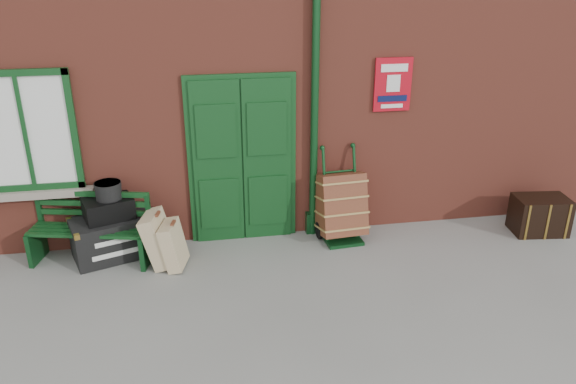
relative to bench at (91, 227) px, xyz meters
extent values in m
plane|color=gray|center=(2.26, -1.18, -0.46)|extent=(80.00, 80.00, 0.00)
cube|color=brown|center=(2.26, 2.32, 1.54)|extent=(10.00, 4.00, 4.00)
cube|color=#103D18|center=(1.96, 0.28, 0.64)|extent=(1.42, 0.12, 2.32)
cube|color=white|center=(-0.64, 0.27, 1.19)|extent=(1.20, 0.08, 1.50)
cylinder|color=#0E3817|center=(2.91, 0.24, 1.54)|extent=(0.10, 0.10, 4.00)
cube|color=red|center=(3.96, 0.29, 1.59)|extent=(0.50, 0.03, 0.70)
cube|color=#103D18|center=(-0.02, -0.07, -0.02)|extent=(1.53, 0.72, 0.04)
cube|color=#103D18|center=(0.03, 0.14, 0.26)|extent=(1.45, 0.37, 0.39)
cube|color=#0E3817|center=(-0.71, 0.09, -0.24)|extent=(0.16, 0.44, 0.44)
cube|color=#0E3817|center=(0.67, -0.23, -0.24)|extent=(0.16, 0.44, 0.44)
cube|color=black|center=(0.28, 0.07, -0.19)|extent=(1.20, 0.91, 0.53)
cube|color=black|center=(0.23, 0.07, 0.21)|extent=(0.70, 0.60, 0.27)
cylinder|color=black|center=(0.26, 0.07, 0.45)|extent=(0.41, 0.41, 0.21)
cube|color=tan|center=(0.83, -0.27, -0.11)|extent=(0.47, 0.55, 0.70)
cube|color=tan|center=(1.01, -0.37, -0.16)|extent=(0.37, 0.49, 0.60)
cube|color=#0E3817|center=(3.26, -0.11, -0.44)|extent=(0.51, 0.39, 0.05)
cylinder|color=#0E3817|center=(3.03, 0.05, 0.18)|extent=(0.07, 0.35, 1.24)
cylinder|color=#0E3817|center=(3.46, 0.09, 0.18)|extent=(0.07, 0.35, 1.24)
cylinder|color=black|center=(2.96, 0.07, -0.34)|extent=(0.07, 0.24, 0.23)
cylinder|color=black|center=(3.53, 0.11, -0.34)|extent=(0.07, 0.24, 0.23)
cube|color=brown|center=(3.25, 0.05, 0.05)|extent=(0.66, 0.70, 0.92)
cube|color=black|center=(6.04, -0.27, -0.20)|extent=(0.77, 0.55, 0.52)
camera|label=1|loc=(1.36, -6.65, 3.14)|focal=35.00mm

